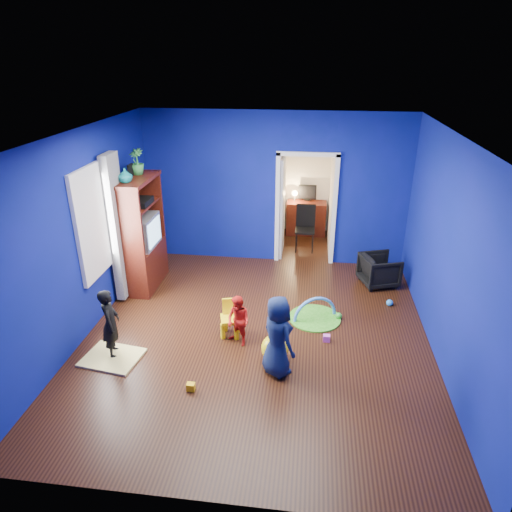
# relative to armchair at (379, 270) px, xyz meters

# --- Properties ---
(floor) EXTENTS (5.00, 5.50, 0.01)m
(floor) POSITION_rel_armchair_xyz_m (-1.97, -1.91, -0.28)
(floor) COLOR black
(floor) RESTS_ON ground
(ceiling) EXTENTS (5.00, 5.50, 0.01)m
(ceiling) POSITION_rel_armchair_xyz_m (-1.97, -1.91, 2.62)
(ceiling) COLOR white
(ceiling) RESTS_ON wall_back
(wall_back) EXTENTS (5.00, 0.02, 2.90)m
(wall_back) POSITION_rel_armchair_xyz_m (-1.97, 0.84, 1.17)
(wall_back) COLOR navy
(wall_back) RESTS_ON floor
(wall_front) EXTENTS (5.00, 0.02, 2.90)m
(wall_front) POSITION_rel_armchair_xyz_m (-1.97, -4.66, 1.17)
(wall_front) COLOR navy
(wall_front) RESTS_ON floor
(wall_left) EXTENTS (0.02, 5.50, 2.90)m
(wall_left) POSITION_rel_armchair_xyz_m (-4.47, -1.91, 1.17)
(wall_left) COLOR navy
(wall_left) RESTS_ON floor
(wall_right) EXTENTS (0.02, 5.50, 2.90)m
(wall_right) POSITION_rel_armchair_xyz_m (0.53, -1.91, 1.17)
(wall_right) COLOR navy
(wall_right) RESTS_ON floor
(alcove) EXTENTS (1.00, 1.75, 2.50)m
(alcove) POSITION_rel_armchair_xyz_m (-1.37, 1.72, 0.97)
(alcove) COLOR silver
(alcove) RESTS_ON floor
(armchair) EXTENTS (0.78, 0.77, 0.56)m
(armchair) POSITION_rel_armchair_xyz_m (0.00, 0.00, 0.00)
(armchair) COLOR black
(armchair) RESTS_ON floor
(child_black) EXTENTS (0.34, 0.42, 1.00)m
(child_black) POSITION_rel_armchair_xyz_m (-3.87, -2.59, 0.22)
(child_black) COLOR black
(child_black) RESTS_ON floor
(child_navy) EXTENTS (0.62, 0.64, 1.11)m
(child_navy) POSITION_rel_armchair_xyz_m (-1.60, -2.68, 0.27)
(child_navy) COLOR #0E1333
(child_navy) RESTS_ON floor
(toddler_red) EXTENTS (0.46, 0.44, 0.75)m
(toddler_red) POSITION_rel_armchair_xyz_m (-2.20, -2.12, 0.10)
(toddler_red) COLOR red
(toddler_red) RESTS_ON floor
(vase) EXTENTS (0.23, 0.23, 0.23)m
(vase) POSITION_rel_armchair_xyz_m (-4.18, -0.82, 1.79)
(vase) COLOR #0D576B
(vase) RESTS_ON tv_armoire
(potted_plant) EXTENTS (0.28, 0.28, 0.43)m
(potted_plant) POSITION_rel_armchair_xyz_m (-4.18, -0.30, 1.89)
(potted_plant) COLOR #31873A
(potted_plant) RESTS_ON tv_armoire
(tv_armoire) EXTENTS (0.58, 1.14, 1.96)m
(tv_armoire) POSITION_rel_armchair_xyz_m (-4.18, -0.52, 0.70)
(tv_armoire) COLOR #3C180A
(tv_armoire) RESTS_ON floor
(crt_tv) EXTENTS (0.46, 0.70, 0.54)m
(crt_tv) POSITION_rel_armchair_xyz_m (-4.14, -0.52, 0.74)
(crt_tv) COLOR silver
(crt_tv) RESTS_ON tv_armoire
(yellow_blanket) EXTENTS (0.83, 0.70, 0.03)m
(yellow_blanket) POSITION_rel_armchair_xyz_m (-3.87, -2.69, -0.27)
(yellow_blanket) COLOR #F2E07A
(yellow_blanket) RESTS_ON floor
(hopper_ball) EXTENTS (0.37, 0.37, 0.37)m
(hopper_ball) POSITION_rel_armchair_xyz_m (-1.65, -2.43, -0.09)
(hopper_ball) COLOR yellow
(hopper_ball) RESTS_ON floor
(kid_chair) EXTENTS (0.34, 0.34, 0.50)m
(kid_chair) POSITION_rel_armchair_xyz_m (-2.35, -1.92, -0.03)
(kid_chair) COLOR yellow
(kid_chair) RESTS_ON floor
(play_mat) EXTENTS (0.81, 0.81, 0.02)m
(play_mat) POSITION_rel_armchair_xyz_m (-1.12, -1.31, -0.27)
(play_mat) COLOR #2C8F20
(play_mat) RESTS_ON floor
(toy_arch) EXTENTS (0.68, 0.36, 0.73)m
(toy_arch) POSITION_rel_armchair_xyz_m (-1.12, -1.31, -0.26)
(toy_arch) COLOR #3F8CD8
(toy_arch) RESTS_ON floor
(window_left) EXTENTS (0.03, 0.95, 1.55)m
(window_left) POSITION_rel_armchair_xyz_m (-4.45, -1.56, 1.27)
(window_left) COLOR white
(window_left) RESTS_ON wall_left
(curtain) EXTENTS (0.14, 0.42, 2.40)m
(curtain) POSITION_rel_armchair_xyz_m (-4.34, -1.01, 0.97)
(curtain) COLOR slate
(curtain) RESTS_ON floor
(doorway) EXTENTS (1.16, 0.10, 2.10)m
(doorway) POSITION_rel_armchair_xyz_m (-1.37, 0.84, 0.77)
(doorway) COLOR white
(doorway) RESTS_ON floor
(study_desk) EXTENTS (0.88, 0.44, 0.75)m
(study_desk) POSITION_rel_armchair_xyz_m (-1.37, 2.35, 0.09)
(study_desk) COLOR #3D140A
(study_desk) RESTS_ON floor
(desk_monitor) EXTENTS (0.40, 0.05, 0.32)m
(desk_monitor) POSITION_rel_armchair_xyz_m (-1.37, 2.47, 0.67)
(desk_monitor) COLOR black
(desk_monitor) RESTS_ON study_desk
(desk_lamp) EXTENTS (0.14, 0.14, 0.14)m
(desk_lamp) POSITION_rel_armchair_xyz_m (-1.65, 2.41, 0.65)
(desk_lamp) COLOR #FFD88C
(desk_lamp) RESTS_ON study_desk
(folding_chair) EXTENTS (0.40, 0.40, 0.92)m
(folding_chair) POSITION_rel_armchair_xyz_m (-1.37, 1.39, 0.18)
(folding_chair) COLOR black
(folding_chair) RESTS_ON floor
(book_shelf) EXTENTS (0.88, 0.24, 0.04)m
(book_shelf) POSITION_rel_armchair_xyz_m (-1.37, 2.46, 1.74)
(book_shelf) COLOR white
(book_shelf) RESTS_ON study_desk
(toy_0) EXTENTS (0.11, 0.11, 0.11)m
(toy_0) POSITION_rel_armchair_xyz_m (0.11, -0.75, -0.23)
(toy_0) COLOR #2581D6
(toy_0) RESTS_ON floor
(toy_1) EXTENTS (0.10, 0.08, 0.10)m
(toy_1) POSITION_rel_armchair_xyz_m (-2.63, -3.18, -0.23)
(toy_1) COLOR yellow
(toy_1) RESTS_ON floor
(toy_2) EXTENTS (0.11, 0.11, 0.11)m
(toy_2) POSITION_rel_armchair_xyz_m (-0.75, -1.27, -0.23)
(toy_2) COLOR green
(toy_2) RESTS_ON floor
(toy_3) EXTENTS (0.10, 0.08, 0.10)m
(toy_3) POSITION_rel_armchair_xyz_m (-0.94, -1.91, -0.23)
(toy_3) COLOR #DC52C9
(toy_3) RESTS_ON floor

